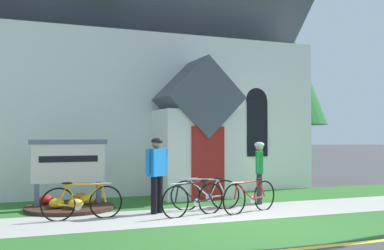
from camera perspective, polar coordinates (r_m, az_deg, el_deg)
ground at (r=13.45m, az=-0.66°, el=-9.18°), size 140.00×140.00×0.00m
sidewalk_slab at (r=10.47m, az=-6.80°, el=-11.37°), size 32.00×2.17×0.01m
grass_verge at (r=8.34m, az=-2.82°, el=-13.98°), size 32.00×2.36×0.01m
church_lawn at (r=12.80m, az=-9.53°, el=-9.54°), size 24.00×2.67×0.01m
church_building at (r=17.89m, az=-14.54°, el=8.20°), size 15.07×9.97×14.02m
church_sign at (r=12.24m, az=-14.91°, el=-4.57°), size 1.95×0.15×1.74m
flower_bed at (r=12.05m, az=-14.79°, el=-9.60°), size 2.18×2.18×0.34m
bicycle_white at (r=11.28m, az=7.15°, el=-8.70°), size 1.71×0.64×0.82m
bicycle_red at (r=10.56m, az=-13.35°, el=-9.18°), size 1.77×0.08×0.85m
bicycle_black at (r=11.64m, az=1.69°, el=-8.47°), size 1.72×0.38×0.82m
bicycle_green at (r=10.73m, az=0.22°, el=-9.09°), size 1.70×0.51×0.84m
cyclist_in_white_jersey at (r=12.64m, az=8.27°, el=-5.21°), size 0.43×0.60×1.67m
cyclist_in_red_jersey at (r=11.00m, az=-4.34°, el=-5.34°), size 0.62×0.45×1.79m
roadside_conifer at (r=18.99m, az=10.37°, el=8.00°), size 3.89×3.89×7.57m
distant_hill at (r=69.54m, az=-21.38°, el=-2.80°), size 74.02×52.31×26.81m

